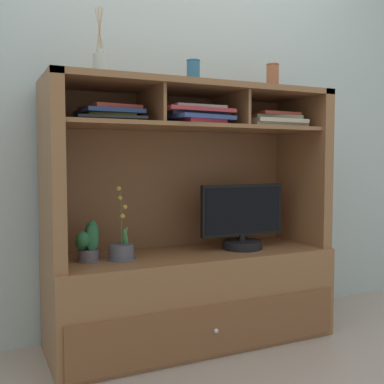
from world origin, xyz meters
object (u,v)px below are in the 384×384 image
diffuser_bottle (100,65)px  media_console (191,264)px  ceramic_vase (193,72)px  potted_fern (89,242)px  accent_vase (273,77)px  tv_monitor (242,221)px  magazine_stack_left (269,121)px  potted_orchid (122,250)px  magazine_stack_right (193,115)px  magazine_stack_centre (110,114)px

diffuser_bottle → media_console: bearing=3.3°
diffuser_bottle → ceramic_vase: diffuser_bottle is taller
potted_fern → accent_vase: size_ratio=1.31×
tv_monitor → ceramic_vase: 0.84m
magazine_stack_left → accent_vase: accent_vase is taller
potted_orchid → diffuser_bottle: 0.89m
media_console → ceramic_vase: ceramic_vase is taller
tv_monitor → ceramic_vase: (-0.29, 0.02, 0.79)m
media_console → potted_orchid: size_ratio=4.13×
magazine_stack_left → magazine_stack_right: 0.49m
diffuser_bottle → magazine_stack_right: bearing=-4.3°
tv_monitor → magazine_stack_centre: size_ratio=1.45×
media_console → potted_orchid: bearing=-175.1°
accent_vase → ceramic_vase: bearing=179.2°
media_console → magazine_stack_right: size_ratio=3.90×
potted_orchid → magazine_stack_centre: magazine_stack_centre is taller
magazine_stack_centre → magazine_stack_right: (0.42, -0.06, 0.01)m
media_console → accent_vase: bearing=-3.7°
ceramic_vase → diffuser_bottle: bearing=-179.6°
tv_monitor → accent_vase: 0.82m
magazine_stack_centre → accent_vase: (0.92, -0.03, 0.24)m
potted_fern → magazine_stack_centre: 0.63m
media_console → potted_fern: (-0.55, -0.00, 0.16)m
potted_fern → diffuser_bottle: bearing=-24.1°
potted_orchid → magazine_stack_left: bearing=0.6°
ceramic_vase → accent_vase: bearing=-0.8°
magazine_stack_centre → accent_vase: bearing=-1.9°
potted_fern → magazine_stack_left: bearing=-1.4°
tv_monitor → accent_vase: accent_vase is taller
media_console → magazine_stack_left: media_console is taller
potted_fern → magazine_stack_right: bearing=-6.8°
tv_monitor → magazine_stack_left: bearing=6.9°
diffuser_bottle → ceramic_vase: bearing=0.4°
magazine_stack_right → ceramic_vase: bearing=61.5°
potted_orchid → magazine_stack_right: (0.37, -0.03, 0.67)m
magazine_stack_centre → accent_vase: 0.95m
potted_orchid → accent_vase: size_ratio=2.41×
ceramic_vase → accent_vase: (0.49, -0.01, 0.01)m
potted_fern → diffuser_bottle: (0.06, -0.03, 0.84)m
tv_monitor → potted_fern: 0.84m
tv_monitor → ceramic_vase: size_ratio=3.82×
magazine_stack_right → ceramic_vase: 0.23m
magazine_stack_centre → ceramic_vase: size_ratio=2.64×
tv_monitor → potted_fern: tv_monitor is taller
potted_orchid → diffuser_bottle: (-0.09, 0.01, 0.89)m
magazine_stack_centre → accent_vase: accent_vase is taller
tv_monitor → diffuser_bottle: (-0.77, 0.02, 0.78)m
magazine_stack_left → potted_orchid: bearing=-179.4°
diffuser_bottle → tv_monitor: bearing=-1.5°
accent_vase → diffuser_bottle: bearing=179.8°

